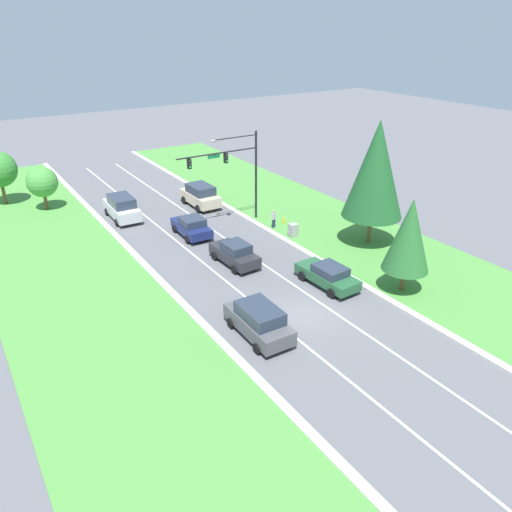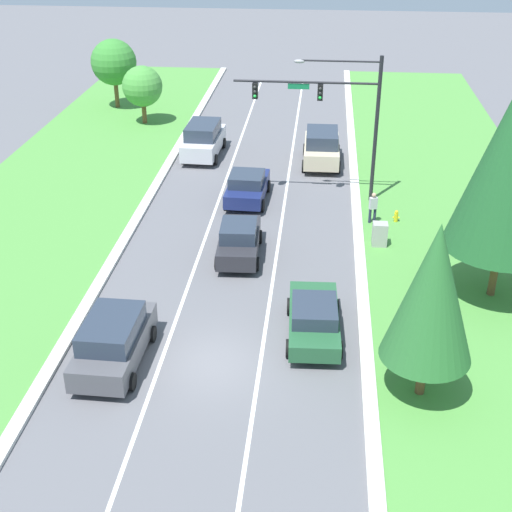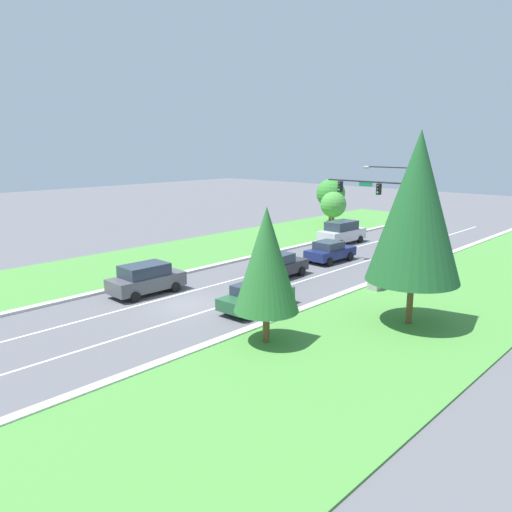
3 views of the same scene
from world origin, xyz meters
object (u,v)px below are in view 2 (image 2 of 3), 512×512
Objects in this scene: champagne_suv at (322,147)px; pedestrian at (373,207)px; oak_near_left_tree at (142,86)px; navy_sedan at (247,187)px; conifer_far_right_tree at (433,293)px; traffic_signal_mast at (336,106)px; silver_suv at (203,139)px; charcoal_sedan at (239,240)px; oak_far_left_tree at (114,62)px; forest_sedan at (314,318)px; graphite_suv at (114,340)px; fire_hydrant at (396,217)px; utility_cabinet at (380,235)px.

champagne_suv is 8.84m from pedestrian.
champagne_suv is at bearing -28.66° from oak_near_left_tree.
champagne_suv reaches higher than navy_sedan.
traffic_signal_mast is at bearing 100.46° from conifer_far_right_tree.
silver_suv is 1.14× the size of charcoal_sedan.
conifer_far_right_tree is 37.99m from oak_far_left_tree.
pedestrian is (2.72, 10.36, 0.15)m from forest_sedan.
traffic_signal_mast is 1.77× the size of navy_sedan.
silver_suv is 1.16× the size of navy_sedan.
graphite_suv is (-7.72, -15.66, -4.24)m from traffic_signal_mast.
oak_near_left_tree is at bearing 102.33° from graphite_suv.
pedestrian is at bearing 31.02° from charcoal_sedan.
fire_hydrant is at bearing 169.54° from pedestrian.
navy_sedan is 8.38m from utility_cabinet.
silver_suv is 1.06× the size of champagne_suv.
oak_far_left_tree reaches higher than silver_suv.
traffic_signal_mast is 1.65× the size of graphite_suv.
forest_sedan is 13.27m from navy_sedan.
champagne_suv is 11.33m from utility_cabinet.
navy_sedan is at bearing 104.73° from forest_sedan.
graphite_suv reaches higher than fire_hydrant.
navy_sedan is 3.65× the size of utility_cabinet.
graphite_suv is at bearing 175.85° from conifer_far_right_tree.
navy_sedan is at bearing 144.62° from utility_cabinet.
charcoal_sedan is at bearing -65.03° from oak_near_left_tree.
fire_hydrant is at bearing -39.09° from traffic_signal_mast.
navy_sedan is (3.18, 15.10, -0.14)m from graphite_suv.
silver_suv is at bearing 173.13° from champagne_suv.
conifer_far_right_tree is (7.58, -15.88, 3.17)m from navy_sedan.
conifer_far_right_tree is (3.68, -3.20, 3.22)m from forest_sedan.
charcoal_sedan is 21.60m from oak_near_left_tree.
oak_near_left_tree reaches higher than graphite_suv.
graphite_suv is 16.10m from pedestrian.
champagne_suv reaches higher than fire_hydrant.
oak_near_left_tree is at bearing 131.12° from utility_cabinet.
graphite_suv is at bearing -87.33° from silver_suv.
charcoal_sedan is at bearing 127.70° from conifer_far_right_tree.
champagne_suv is 2.85× the size of pedestrian.
navy_sedan is 8.13m from fire_hydrant.
pedestrian is 0.26× the size of conifer_far_right_tree.
oak_far_left_tree is at bearing 131.76° from silver_suv.
forest_sedan is at bearing 138.96° from conifer_far_right_tree.
oak_far_left_tree is (-16.33, 16.23, -1.73)m from traffic_signal_mast.
graphite_suv is 6.76× the size of fire_hydrant.
traffic_signal_mast is 6.33m from navy_sedan.
traffic_signal_mast is 7.46m from utility_cabinet.
navy_sedan is 17.88m from conifer_far_right_tree.
traffic_signal_mast is 18.40m from oak_near_left_tree.
forest_sedan is 33.50m from oak_far_left_tree.
forest_sedan is 1.15× the size of oak_near_left_tree.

